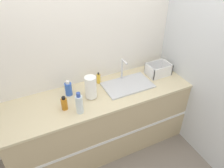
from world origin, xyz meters
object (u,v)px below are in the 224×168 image
(dish_rack, at_px, (158,70))
(soap_dispenser, at_px, (99,78))
(sink, at_px, (127,84))
(bottle_clear, at_px, (79,104))
(bottle_blue, at_px, (68,89))
(bottle_amber, at_px, (64,104))
(paper_towel_roll, at_px, (91,87))

(dish_rack, relative_size, soap_dispenser, 2.04)
(sink, height_order, soap_dispenser, sink)
(bottle_clear, bearing_deg, bottle_blue, 92.86)
(dish_rack, xyz_separation_m, bottle_blue, (-1.21, 0.08, 0.03))
(bottle_clear, distance_m, soap_dispenser, 0.58)
(dish_rack, distance_m, bottle_clear, 1.22)
(bottle_clear, height_order, soap_dispenser, bottle_clear)
(sink, distance_m, soap_dispenser, 0.37)
(dish_rack, bearing_deg, bottle_clear, -167.42)
(sink, height_order, bottle_clear, sink)
(bottle_blue, bearing_deg, dish_rack, -3.88)
(dish_rack, relative_size, bottle_blue, 1.56)
(soap_dispenser, bearing_deg, dish_rack, -11.04)
(dish_rack, distance_m, bottle_amber, 1.33)
(dish_rack, height_order, bottle_clear, bottle_clear)
(dish_rack, height_order, soap_dispenser, dish_rack)
(paper_towel_roll, relative_size, bottle_amber, 1.71)
(soap_dispenser, bearing_deg, sink, -35.05)
(dish_rack, bearing_deg, soap_dispenser, 168.96)
(paper_towel_roll, bearing_deg, bottle_clear, -137.06)
(bottle_clear, bearing_deg, sink, 16.94)
(bottle_amber, relative_size, soap_dispenser, 1.10)
(bottle_amber, bearing_deg, bottle_blue, 63.21)
(sink, xyz_separation_m, bottle_blue, (-0.71, 0.14, 0.07))
(sink, xyz_separation_m, dish_rack, (0.50, 0.05, 0.04))
(dish_rack, height_order, bottle_amber, bottle_amber)
(bottle_blue, relative_size, bottle_clear, 0.75)
(bottle_blue, bearing_deg, paper_towel_roll, -36.60)
(dish_rack, bearing_deg, bottle_blue, 176.12)
(sink, bearing_deg, dish_rack, 6.28)
(bottle_amber, xyz_separation_m, bottle_blue, (0.11, 0.23, 0.01))
(soap_dispenser, bearing_deg, bottle_amber, -150.23)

